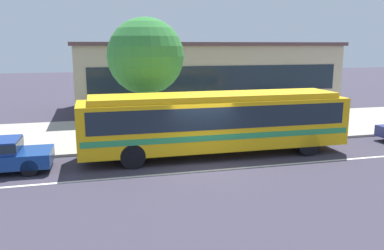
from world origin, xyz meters
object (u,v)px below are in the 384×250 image
transit_bus (216,120)px  pedestrian_waiting_near_sign (108,126)px  bus_stop_sign (272,108)px  pedestrian_walking_along_curb (124,121)px  street_tree_near_stop (146,56)px

transit_bus → pedestrian_waiting_near_sign: size_ratio=6.96×
bus_stop_sign → pedestrian_walking_along_curb: bearing=169.6°
pedestrian_walking_along_curb → bus_stop_sign: bearing=-10.4°
bus_stop_sign → street_tree_near_stop: (-6.18, 1.67, 2.59)m
pedestrian_walking_along_curb → bus_stop_sign: (7.37, -1.36, 0.61)m
pedestrian_walking_along_curb → bus_stop_sign: 7.52m
transit_bus → street_tree_near_stop: street_tree_near_stop is taller
pedestrian_waiting_near_sign → bus_stop_sign: size_ratio=0.70×
pedestrian_waiting_near_sign → street_tree_near_stop: (2.06, 1.56, 3.16)m
street_tree_near_stop → bus_stop_sign: bearing=-15.1°
bus_stop_sign → street_tree_near_stop: bearing=164.9°
pedestrian_walking_along_curb → street_tree_near_stop: (1.19, 0.31, 3.20)m
pedestrian_walking_along_curb → street_tree_near_stop: size_ratio=0.27×
transit_bus → pedestrian_walking_along_curb: transit_bus is taller
transit_bus → street_tree_near_stop: (-2.49, 3.78, 2.66)m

